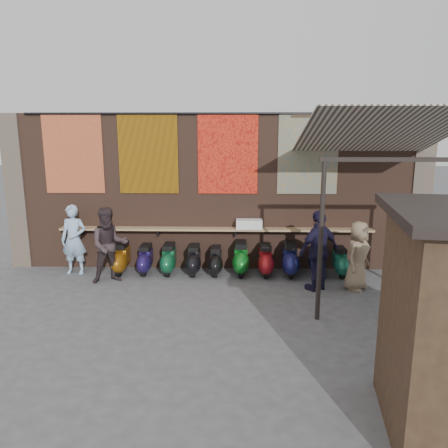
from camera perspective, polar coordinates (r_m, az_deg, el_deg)
name	(u,v)px	position (r m, az deg, el deg)	size (l,w,h in m)	color
ground	(211,305)	(9.29, -1.72, -10.59)	(70.00, 70.00, 0.00)	#474749
brick_wall	(216,192)	(11.36, -1.01, 4.17)	(10.00, 0.40, 4.00)	brown
pier_left	(19,191)	(12.71, -25.20, 3.87)	(0.50, 0.50, 4.00)	#4C4238
pier_right	(419,193)	(12.28, 24.06, 3.72)	(0.50, 0.50, 4.00)	#4C4238
eating_counter	(216,229)	(11.17, -1.08, -0.68)	(8.00, 0.32, 0.05)	#9E7A51
shelf_box	(249,224)	(11.10, 3.29, -0.01)	(0.66, 0.31, 0.24)	white
tapestry_redgold	(73,154)	(11.77, -19.08, 8.68)	(1.50, 0.02, 2.00)	maroon
tapestry_sun	(148,154)	(11.25, -9.87, 9.03)	(1.50, 0.02, 2.00)	#C47B0B
tapestry_orange	(228,154)	(11.04, 0.50, 9.15)	(1.50, 0.02, 2.00)	red
tapestry_multi	(308,154)	(11.18, 10.93, 8.97)	(1.50, 0.02, 2.00)	#256488
hang_rail	(216,113)	(11.02, -1.10, 14.24)	(0.06, 0.06, 9.50)	black
scooter_stool_0	(121,258)	(11.43, -13.28, -4.39)	(0.37, 0.82, 0.78)	#7D480B
scooter_stool_1	(145,260)	(11.31, -10.24, -4.59)	(0.34, 0.76, 0.72)	#1D1348
scooter_stool_2	(169,259)	(11.19, -7.22, -4.58)	(0.36, 0.79, 0.75)	#10542F
scooter_stool_3	(194,260)	(11.09, -3.95, -4.73)	(0.35, 0.77, 0.73)	black
scooter_stool_4	(216,261)	(11.04, -1.08, -4.86)	(0.33, 0.74, 0.70)	black
scooter_stool_5	(241,258)	(11.05, 2.22, -4.52)	(0.39, 0.87, 0.82)	#0E631B
scooter_stool_6	(265,260)	(11.04, 5.44, -4.72)	(0.37, 0.82, 0.77)	maroon
scooter_stool_7	(290,260)	(11.08, 8.55, -4.61)	(0.39, 0.87, 0.82)	#171951
scooter_stool_8	(316,262)	(11.21, 11.98, -4.84)	(0.34, 0.75, 0.71)	navy
scooter_stool_9	(340,262)	(11.33, 14.93, -4.81)	(0.34, 0.75, 0.71)	#186149
diner_left	(74,240)	(11.62, -19.01, -1.93)	(0.65, 0.42, 1.77)	#96BBDA
diner_right	(109,245)	(10.73, -14.76, -2.69)	(0.88, 0.69, 1.82)	#33282A
shopper_navy	(319,251)	(10.08, 12.27, -3.42)	(1.09, 0.45, 1.86)	#191631
shopper_grey	(415,278)	(8.96, 23.71, -6.42)	(1.16, 0.67, 1.79)	#504F53
shopper_tan	(357,256)	(10.37, 17.03, -3.98)	(0.78, 0.51, 1.60)	#836D53
awning_canvas	(379,132)	(9.90, 19.56, 11.26)	(3.20, 3.40, 0.03)	beige
awning_ledger	(359,115)	(11.43, 17.24, 13.49)	(3.30, 0.08, 0.12)	#33261C
awning_header	(404,160)	(8.50, 22.40, 7.79)	(3.00, 0.08, 0.08)	black
awning_post_left	(321,242)	(8.36, 12.52, -2.29)	(0.09, 0.09, 3.10)	black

